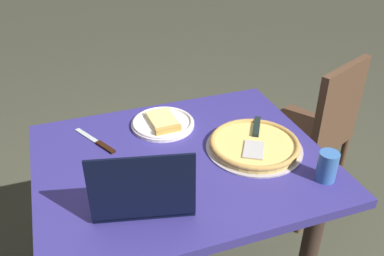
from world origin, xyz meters
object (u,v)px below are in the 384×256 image
at_px(table_knife, 98,143).
at_px(chair_near, 314,129).
at_px(dining_table, 182,186).
at_px(laptop, 143,190).
at_px(pizza_plate, 162,123).
at_px(pizza_tray, 254,144).
at_px(drink_cup, 327,166).

relative_size(table_knife, chair_near, 0.24).
height_order(dining_table, table_knife, table_knife).
relative_size(laptop, table_knife, 1.59).
relative_size(dining_table, pizza_plate, 4.03).
relative_size(pizza_tray, chair_near, 0.39).
relative_size(pizza_tray, drink_cup, 3.39).
relative_size(dining_table, table_knife, 4.66).
bearing_deg(chair_near, pizza_tray, -146.10).
bearing_deg(laptop, drink_cup, -9.03).
bearing_deg(pizza_plate, chair_near, 7.18).
bearing_deg(dining_table, pizza_plate, 91.09).
relative_size(pizza_plate, drink_cup, 2.40).
relative_size(laptop, chair_near, 0.38).
relative_size(laptop, drink_cup, 3.30).
height_order(pizza_tray, drink_cup, drink_cup).
xyz_separation_m(laptop, chair_near, (0.99, 0.51, -0.29)).
height_order(drink_cup, chair_near, chair_near).
bearing_deg(table_knife, chair_near, 7.62).
height_order(table_knife, chair_near, chair_near).
xyz_separation_m(pizza_plate, table_knife, (-0.26, -0.04, -0.01)).
relative_size(table_knife, drink_cup, 2.08).
height_order(pizza_plate, table_knife, pizza_plate).
distance_m(laptop, table_knife, 0.38).
bearing_deg(table_knife, drink_cup, -34.38).
height_order(dining_table, drink_cup, drink_cup).
bearing_deg(chair_near, pizza_plate, -172.82).
bearing_deg(drink_cup, pizza_tray, 120.29).
distance_m(table_knife, drink_cup, 0.81).
xyz_separation_m(dining_table, pizza_plate, (-0.00, 0.23, 0.14)).
height_order(dining_table, pizza_tray, pizza_tray).
distance_m(pizza_plate, pizza_tray, 0.38).
height_order(table_knife, drink_cup, drink_cup).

